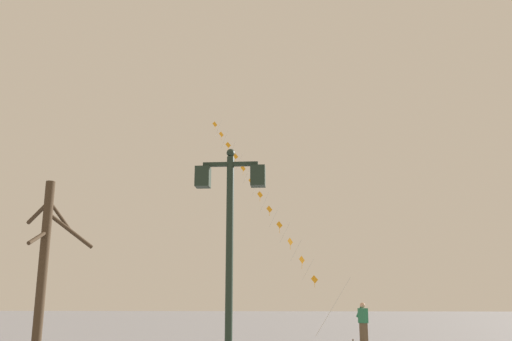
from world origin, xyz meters
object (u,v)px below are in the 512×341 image
object	(u,v)px
kite_train	(262,199)
twin_lantern_lamp_post	(230,221)
kite_flyer	(363,322)
bare_tree	(44,267)

from	to	relation	value
kite_train	twin_lantern_lamp_post	bearing A→B (deg)	-88.07
twin_lantern_lamp_post	kite_train	size ratio (longest dim) A/B	0.34
kite_train	kite_flyer	world-z (taller)	kite_train
kite_flyer	bare_tree	distance (m)	13.78
kite_train	bare_tree	xyz separation A→B (m)	(-4.52, -16.98, -4.87)
twin_lantern_lamp_post	kite_train	xyz separation A→B (m)	(-0.69, 20.40, 4.25)
kite_train	bare_tree	bearing A→B (deg)	-104.92
kite_flyer	kite_train	bearing A→B (deg)	-0.18
bare_tree	kite_train	bearing A→B (deg)	75.08
twin_lantern_lamp_post	bare_tree	xyz separation A→B (m)	(-5.21, 3.42, -0.62)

